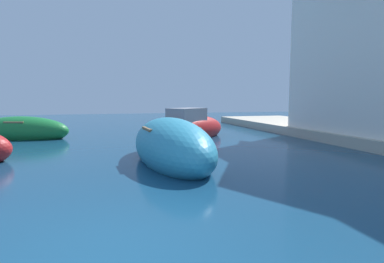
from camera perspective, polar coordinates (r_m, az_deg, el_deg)
name	(u,v)px	position (r m, az deg, el deg)	size (l,w,h in m)	color
ground	(112,259)	(4.54, -14.78, -22.10)	(80.00, 80.00, 0.00)	navy
moored_boat_2	(171,147)	(10.20, -3.87, -2.84)	(2.64, 5.86, 1.94)	teal
moored_boat_3	(191,128)	(16.50, -0.15, 0.60)	(5.26, 4.54, 1.99)	#B21E1E
moored_boat_5	(21,131)	(18.59, -29.31, 0.13)	(5.34, 3.04, 1.55)	#197233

